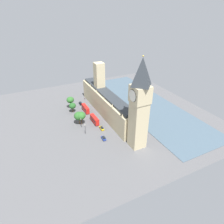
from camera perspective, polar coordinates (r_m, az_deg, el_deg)
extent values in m
plane|color=#565659|center=(145.86, -2.17, -0.53)|extent=(143.06, 143.06, 0.00)
cube|color=#475B6B|center=(161.90, 9.50, 2.31)|extent=(41.20, 128.75, 0.25)
cube|color=#CCBA8E|center=(143.00, -1.49, 2.28)|extent=(11.02, 71.53, 15.10)
cube|color=#CCBA8E|center=(149.75, -3.64, 7.64)|extent=(6.59, 6.59, 34.77)
cube|color=#2D3338|center=(139.42, -1.54, 5.34)|extent=(8.38, 68.67, 1.60)
cone|color=#CCBA8E|center=(165.53, -7.93, 9.09)|extent=(1.20, 1.20, 2.04)
cone|color=#CCBA8E|center=(154.00, -6.34, 7.75)|extent=(1.20, 1.20, 2.65)
cone|color=#CCBA8E|center=(142.83, -4.50, 6.08)|extent=(1.20, 1.20, 2.60)
cone|color=#CCBA8E|center=(132.08, -2.38, 4.01)|extent=(1.20, 1.20, 2.03)
cone|color=#CCBA8E|center=(121.44, 0.11, 1.86)|extent=(1.20, 1.20, 2.82)
cone|color=#CCBA8E|center=(111.62, 3.04, -1.01)|extent=(1.20, 1.20, 2.17)
cube|color=#CCBA8E|center=(108.27, 7.53, -3.75)|extent=(8.03, 8.03, 27.67)
cube|color=#CCBA8E|center=(99.55, 8.21, 5.18)|extent=(8.84, 8.84, 9.15)
cylinder|color=silver|center=(97.22, 5.96, 4.72)|extent=(0.25, 6.10, 6.10)
torus|color=black|center=(97.22, 5.96, 4.72)|extent=(0.24, 6.34, 6.34)
cylinder|color=silver|center=(103.02, 6.81, 6.12)|extent=(6.10, 0.25, 6.10)
torus|color=black|center=(103.02, 6.81, 6.12)|extent=(6.34, 0.24, 6.34)
pyramid|color=#2D3338|center=(95.51, 8.70, 11.49)|extent=(8.84, 8.84, 13.85)
sphere|color=gold|center=(93.59, 9.05, 15.76)|extent=(0.80, 0.80, 0.80)
cube|color=black|center=(161.12, -9.10, 2.44)|extent=(1.92, 4.67, 0.75)
cube|color=black|center=(161.01, -9.15, 2.69)|extent=(1.59, 2.62, 0.65)
cylinder|color=black|center=(160.20, -8.65, 2.16)|extent=(0.26, 0.68, 0.68)
cylinder|color=black|center=(159.81, -9.22, 2.04)|extent=(0.26, 0.68, 0.68)
cylinder|color=black|center=(162.77, -8.97, 2.59)|extent=(0.26, 0.68, 0.68)
cylinder|color=black|center=(162.38, -9.53, 2.47)|extent=(0.26, 0.68, 0.68)
cube|color=red|center=(148.78, -7.70, 1.01)|extent=(2.62, 10.53, 4.20)
cube|color=black|center=(148.74, -7.70, 1.04)|extent=(2.67, 10.13, 0.70)
cylinder|color=black|center=(152.55, -8.53, 0.80)|extent=(0.36, 1.10, 1.10)
cylinder|color=black|center=(153.16, -7.72, 0.99)|extent=(0.36, 1.10, 1.10)
cylinder|color=black|center=(146.40, -7.57, -0.41)|extent=(0.36, 1.10, 1.10)
cylinder|color=black|center=(147.04, -6.73, -0.22)|extent=(0.36, 1.10, 1.10)
cube|color=red|center=(134.30, -5.10, -2.15)|extent=(2.65, 10.53, 4.20)
cube|color=black|center=(134.26, -5.10, -2.12)|extent=(2.70, 10.14, 0.70)
cylinder|color=black|center=(137.99, -6.09, -2.30)|extent=(0.37, 1.10, 1.10)
cylinder|color=black|center=(138.68, -5.20, -2.08)|extent=(0.37, 1.10, 1.10)
cylinder|color=black|center=(132.16, -4.91, -3.79)|extent=(0.37, 1.10, 1.10)
cylinder|color=black|center=(132.88, -3.99, -3.55)|extent=(0.37, 1.10, 1.10)
cube|color=gold|center=(128.25, -3.01, -4.76)|extent=(1.91, 4.81, 0.75)
cube|color=black|center=(127.67, -2.98, -4.56)|extent=(1.57, 2.70, 0.65)
cylinder|color=black|center=(129.40, -3.60, -4.64)|extent=(0.27, 0.69, 0.68)
cylinder|color=black|center=(129.88, -2.93, -4.47)|extent=(0.27, 0.69, 0.68)
cylinder|color=black|center=(127.04, -3.09, -5.34)|extent=(0.27, 0.69, 0.68)
cylinder|color=black|center=(127.53, -2.41, -5.17)|extent=(0.27, 0.69, 0.68)
cube|color=navy|center=(119.44, -2.46, -7.64)|extent=(2.14, 4.48, 0.75)
cube|color=black|center=(118.85, -2.43, -7.43)|extent=(1.73, 2.54, 0.65)
cylinder|color=black|center=(120.49, -3.09, -7.51)|extent=(0.29, 0.69, 0.68)
cylinder|color=black|center=(120.96, -2.31, -7.32)|extent=(0.29, 0.69, 0.68)
cylinder|color=black|center=(118.38, -2.61, -8.26)|extent=(0.29, 0.69, 0.68)
cylinder|color=black|center=(118.85, -1.82, -8.06)|extent=(0.29, 0.69, 0.68)
cylinder|color=black|center=(169.61, -7.90, 3.92)|extent=(0.59, 0.59, 1.25)
sphere|color=beige|center=(169.30, -7.92, 4.15)|extent=(0.24, 0.24, 0.24)
cube|color=maroon|center=(169.37, -7.94, 3.90)|extent=(0.28, 0.27, 0.22)
cylinder|color=brown|center=(155.76, -11.85, 1.93)|extent=(0.56, 0.56, 5.04)
ellipsoid|color=#2D6628|center=(153.74, -12.02, 3.46)|extent=(5.60, 5.60, 4.76)
cylinder|color=brown|center=(133.90, -8.83, -2.73)|extent=(0.56, 0.56, 4.47)
ellipsoid|color=#2D6628|center=(131.61, -8.97, -1.06)|extent=(6.05, 6.05, 5.14)
cylinder|color=brown|center=(134.73, -9.43, -2.72)|extent=(0.56, 0.56, 3.85)
ellipsoid|color=#2D6628|center=(132.50, -9.58, -1.11)|extent=(6.51, 6.51, 5.53)
cylinder|color=brown|center=(149.93, -11.28, 0.53)|extent=(0.56, 0.56, 3.50)
ellipsoid|color=#235623|center=(148.23, -11.42, 1.78)|extent=(5.16, 5.16, 4.38)
cylinder|color=black|center=(123.86, -7.75, -5.07)|extent=(0.18, 0.18, 6.15)
sphere|color=#F2EAC6|center=(122.01, -7.85, -3.77)|extent=(0.56, 0.56, 0.56)
cylinder|color=black|center=(130.52, -8.91, -3.26)|extent=(0.18, 0.18, 5.98)
sphere|color=#F2EAC6|center=(128.82, -9.02, -2.03)|extent=(0.56, 0.56, 0.56)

